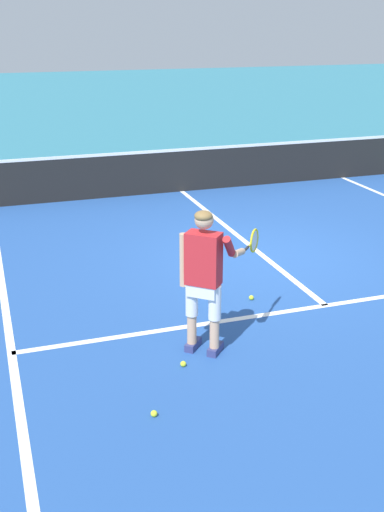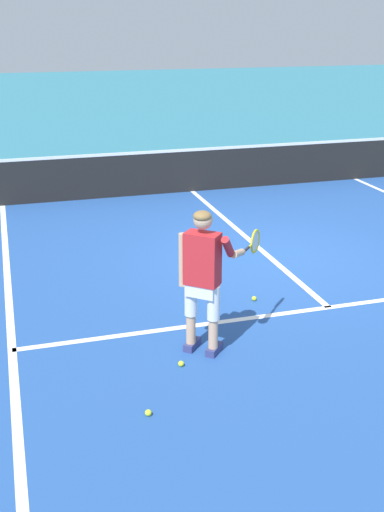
{
  "view_description": "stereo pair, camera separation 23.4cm",
  "coord_description": "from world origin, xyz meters",
  "px_view_note": "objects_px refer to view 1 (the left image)",
  "views": [
    {
      "loc": [
        -4.2,
        -8.82,
        3.64
      ],
      "look_at": [
        -2.0,
        -2.25,
        1.05
      ],
      "focal_mm": 44.64,
      "sensor_mm": 36.0,
      "label": 1
    },
    {
      "loc": [
        -3.97,
        -8.89,
        3.64
      ],
      "look_at": [
        -2.0,
        -2.25,
        1.05
      ],
      "focal_mm": 44.64,
      "sensor_mm": 36.0,
      "label": 2
    }
  ],
  "objects_px": {
    "tennis_ball_near_feet": "(154,414)",
    "tennis_ball_by_baseline": "(251,298)",
    "tennis_player": "(205,272)",
    "tennis_ball_mid_court": "(183,364)"
  },
  "relations": [
    {
      "from": "tennis_ball_near_feet",
      "to": "tennis_ball_by_baseline",
      "type": "bearing_deg",
      "value": 48.06
    },
    {
      "from": "tennis_player",
      "to": "tennis_ball_near_feet",
      "type": "xyz_separation_m",
      "value": [
        -0.91,
        -1.08,
        -0.96
      ]
    },
    {
      "from": "tennis_player",
      "to": "tennis_ball_near_feet",
      "type": "relative_size",
      "value": 25.95
    },
    {
      "from": "tennis_ball_by_baseline",
      "to": "tennis_player",
      "type": "bearing_deg",
      "value": -133.69
    },
    {
      "from": "tennis_player",
      "to": "tennis_ball_near_feet",
      "type": "height_order",
      "value": "tennis_player"
    },
    {
      "from": "tennis_ball_near_feet",
      "to": "tennis_ball_mid_court",
      "type": "bearing_deg",
      "value": 55.48
    },
    {
      "from": "tennis_ball_near_feet",
      "to": "tennis_ball_mid_court",
      "type": "relative_size",
      "value": 1.0
    },
    {
      "from": "tennis_ball_near_feet",
      "to": "tennis_ball_mid_court",
      "type": "distance_m",
      "value": 0.99
    },
    {
      "from": "tennis_ball_mid_court",
      "to": "tennis_ball_by_baseline",
      "type": "bearing_deg",
      "value": 44.42
    },
    {
      "from": "tennis_ball_by_baseline",
      "to": "tennis_ball_mid_court",
      "type": "height_order",
      "value": "same"
    }
  ]
}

